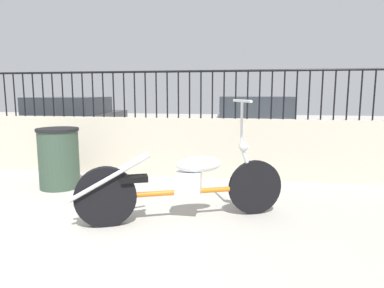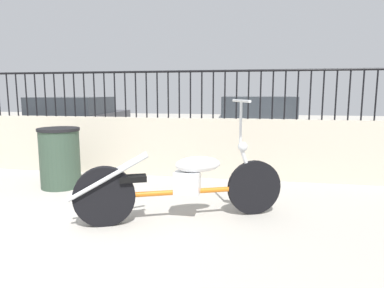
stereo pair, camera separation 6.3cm
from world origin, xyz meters
TOP-DOWN VIEW (x-y plane):
  - low_wall at (0.00, 3.03)m, footprint 10.66×0.18m
  - fence_railing at (0.00, 3.03)m, footprint 10.66×0.04m
  - motorcycle_orange at (1.50, 1.01)m, footprint 2.22×1.04m
  - trash_bin at (-0.46, 2.02)m, footprint 0.60×0.60m
  - car_dark_grey at (-2.46, 6.10)m, footprint 2.20×4.23m
  - car_white at (2.36, 6.02)m, footprint 2.04×4.55m

SIDE VIEW (x-z plane):
  - motorcycle_orange at x=1.50m, z-range -0.26..1.06m
  - trash_bin at x=-0.46m, z-range 0.00..0.88m
  - low_wall at x=0.00m, z-range 0.00..0.98m
  - car_dark_grey at x=-2.46m, z-range 0.01..1.30m
  - car_white at x=2.36m, z-range 0.01..1.32m
  - fence_railing at x=0.00m, z-range 1.11..1.88m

